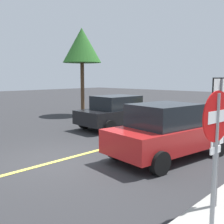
% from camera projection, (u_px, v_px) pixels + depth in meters
% --- Properties ---
extents(ground_plane, '(80.00, 80.00, 0.00)m').
position_uv_depth(ground_plane, '(58.00, 161.00, 8.27)').
color(ground_plane, '#2D2D30').
extents(lane_marking_centre, '(28.00, 0.16, 0.01)m').
position_uv_depth(lane_marking_centre, '(123.00, 144.00, 10.43)').
color(lane_marking_centre, '#E0D14C').
extents(stop_sign, '(0.76, 0.09, 2.34)m').
position_uv_depth(stop_sign, '(216.00, 141.00, 4.04)').
color(stop_sign, gray).
rests_on(stop_sign, ground_plane).
extents(speed_limit_sign, '(0.54, 0.06, 2.52)m').
position_uv_depth(speed_limit_sign, '(218.00, 120.00, 4.88)').
color(speed_limit_sign, '#4C4C51').
rests_on(speed_limit_sign, ground_plane).
extents(car_red_behind_van, '(4.29, 2.48, 1.71)m').
position_uv_depth(car_red_behind_van, '(167.00, 131.00, 8.52)').
color(car_red_behind_van, red).
rests_on(car_red_behind_van, ground_plane).
extents(car_black_far_lane, '(4.49, 2.32, 1.60)m').
position_uv_depth(car_black_far_lane, '(118.00, 112.00, 13.62)').
color(car_black_far_lane, black).
rests_on(car_black_far_lane, ground_plane).
extents(tree_centre_verge, '(2.48, 2.48, 5.63)m').
position_uv_depth(tree_centre_verge, '(82.00, 46.00, 17.61)').
color(tree_centre_verge, '#513823').
rests_on(tree_centre_verge, ground_plane).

